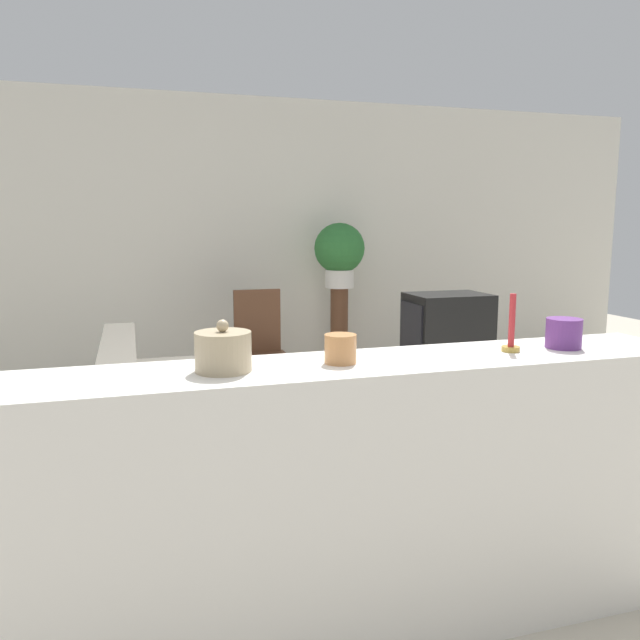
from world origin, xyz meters
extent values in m
plane|color=beige|center=(0.00, 0.00, 0.00)|extent=(14.00, 14.00, 0.00)
cube|color=silver|center=(0.00, 3.43, 1.35)|extent=(9.00, 0.06, 2.70)
cube|color=#605B51|center=(-0.58, 1.25, 0.20)|extent=(0.80, 1.64, 0.40)
cube|color=#605B51|center=(-0.89, 1.25, 0.62)|extent=(0.20, 1.64, 0.44)
cube|color=#605B51|center=(-0.58, 0.51, 0.29)|extent=(0.80, 0.16, 0.58)
cube|color=#605B51|center=(-0.58, 1.99, 0.29)|extent=(0.80, 0.16, 0.58)
cube|color=brown|center=(1.58, 1.85, 0.22)|extent=(0.78, 0.59, 0.45)
cube|color=black|center=(1.58, 1.85, 0.72)|extent=(0.61, 0.45, 0.55)
cube|color=black|center=(1.27, 1.85, 0.72)|extent=(0.02, 0.37, 0.43)
cube|color=brown|center=(0.21, 2.43, 0.44)|extent=(0.44, 0.44, 0.04)
cube|color=brown|center=(0.21, 2.64, 0.72)|extent=(0.40, 0.04, 0.53)
cylinder|color=brown|center=(0.02, 2.24, 0.21)|extent=(0.04, 0.04, 0.42)
cylinder|color=brown|center=(0.40, 2.24, 0.21)|extent=(0.04, 0.04, 0.42)
cylinder|color=brown|center=(0.02, 2.62, 0.21)|extent=(0.04, 0.04, 0.42)
cylinder|color=brown|center=(0.40, 2.62, 0.21)|extent=(0.04, 0.04, 0.42)
cylinder|color=brown|center=(1.06, 2.99, 0.47)|extent=(0.17, 0.17, 0.94)
cylinder|color=white|center=(1.06, 2.99, 1.03)|extent=(0.27, 0.27, 0.17)
sphere|color=#2D7033|center=(1.06, 2.99, 1.31)|extent=(0.47, 0.47, 0.47)
cube|color=white|center=(0.00, -0.45, 0.53)|extent=(2.61, 0.44, 1.05)
cylinder|color=tan|center=(-0.51, -0.45, 1.12)|extent=(0.19, 0.19, 0.13)
sphere|color=tan|center=(-0.51, -0.45, 1.20)|extent=(0.04, 0.04, 0.04)
cylinder|color=#C6844C|center=(-0.10, -0.45, 1.10)|extent=(0.11, 0.11, 0.10)
cylinder|color=#B7933D|center=(0.60, -0.45, 1.06)|extent=(0.07, 0.07, 0.02)
cylinder|color=#B7282D|center=(0.60, -0.45, 1.17)|extent=(0.02, 0.02, 0.20)
cylinder|color=#66337F|center=(0.84, -0.45, 1.11)|extent=(0.14, 0.14, 0.12)
camera|label=1|loc=(-0.79, -2.49, 1.54)|focal=35.00mm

